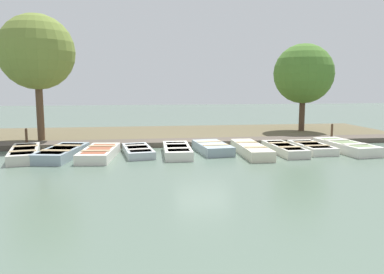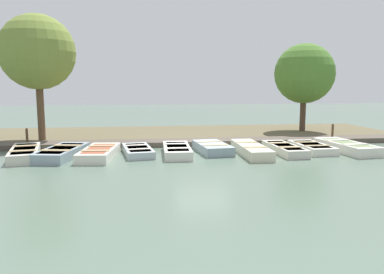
% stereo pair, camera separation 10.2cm
% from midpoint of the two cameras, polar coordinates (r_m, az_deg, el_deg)
% --- Properties ---
extents(ground_plane, '(80.00, 80.00, 0.00)m').
position_cam_midpoint_polar(ground_plane, '(16.96, 1.90, -2.00)').
color(ground_plane, '#566B5B').
extents(shore_bank, '(8.00, 24.00, 0.14)m').
position_cam_midpoint_polar(shore_bank, '(21.84, -0.24, 0.42)').
color(shore_bank, brown).
rests_on(shore_bank, ground_plane).
extents(dock_walkway, '(1.37, 23.89, 0.25)m').
position_cam_midpoint_polar(dock_walkway, '(18.48, 1.10, -0.79)').
color(dock_walkway, '#51473D').
rests_on(dock_walkway, ground_plane).
extents(rowboat_0, '(3.48, 1.71, 0.42)m').
position_cam_midpoint_polar(rowboat_0, '(16.51, -23.97, -2.23)').
color(rowboat_0, beige).
rests_on(rowboat_0, ground_plane).
extents(rowboat_1, '(3.41, 1.83, 0.42)m').
position_cam_midpoint_polar(rowboat_1, '(16.07, -19.05, -2.24)').
color(rowboat_1, '#8C9EA8').
rests_on(rowboat_1, ground_plane).
extents(rowboat_2, '(3.19, 1.53, 0.41)m').
position_cam_midpoint_polar(rowboat_2, '(15.60, -13.78, -2.35)').
color(rowboat_2, silver).
rests_on(rowboat_2, ground_plane).
extents(rowboat_3, '(2.85, 1.45, 0.33)m').
position_cam_midpoint_polar(rowboat_3, '(16.03, -8.08, -2.07)').
color(rowboat_3, '#B2BCC1').
rests_on(rowboat_3, ground_plane).
extents(rowboat_4, '(3.06, 1.18, 0.40)m').
position_cam_midpoint_polar(rowboat_4, '(15.78, -2.13, -2.03)').
color(rowboat_4, silver).
rests_on(rowboat_4, ground_plane).
extents(rowboat_5, '(2.73, 1.48, 0.41)m').
position_cam_midpoint_polar(rowboat_5, '(16.41, 3.28, -1.62)').
color(rowboat_5, '#8C9EA8').
rests_on(rowboat_5, ground_plane).
extents(rowboat_6, '(3.60, 1.02, 0.44)m').
position_cam_midpoint_polar(rowboat_6, '(16.06, 9.15, -1.87)').
color(rowboat_6, beige).
rests_on(rowboat_6, ground_plane).
extents(rowboat_7, '(3.09, 1.05, 0.37)m').
position_cam_midpoint_polar(rowboat_7, '(16.70, 14.05, -1.76)').
color(rowboat_7, beige).
rests_on(rowboat_7, ground_plane).
extents(rowboat_8, '(2.71, 1.20, 0.35)m').
position_cam_midpoint_polar(rowboat_8, '(17.48, 17.92, -1.52)').
color(rowboat_8, silver).
rests_on(rowboat_8, ground_plane).
extents(rowboat_9, '(3.45, 1.55, 0.44)m').
position_cam_midpoint_polar(rowboat_9, '(17.94, 22.55, -1.36)').
color(rowboat_9, silver).
rests_on(rowboat_9, ground_plane).
extents(mooring_post_near, '(0.11, 0.11, 0.95)m').
position_cam_midpoint_polar(mooring_post_near, '(18.95, -23.69, -0.16)').
color(mooring_post_near, brown).
rests_on(mooring_post_near, ground_plane).
extents(mooring_post_far, '(0.11, 0.11, 0.95)m').
position_cam_midpoint_polar(mooring_post_far, '(20.64, 20.75, 0.61)').
color(mooring_post_far, brown).
rests_on(mooring_post_far, ground_plane).
extents(park_tree_far_left, '(3.70, 3.70, 6.39)m').
position_cam_midpoint_polar(park_tree_far_left, '(20.42, -22.35, 11.82)').
color(park_tree_far_left, brown).
rests_on(park_tree_far_left, ground_plane).
extents(park_tree_left, '(3.57, 3.57, 5.39)m').
position_cam_midpoint_polar(park_tree_left, '(23.71, 16.87, 9.20)').
color(park_tree_left, '#4C3828').
rests_on(park_tree_left, ground_plane).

